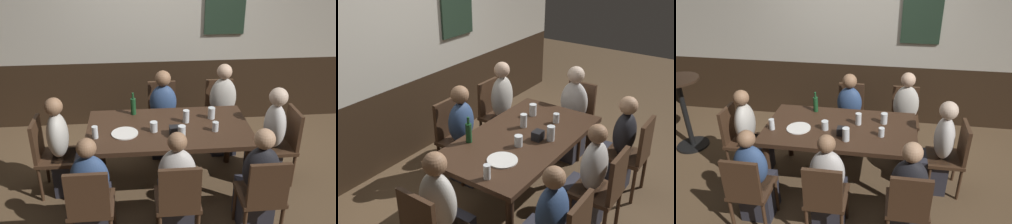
{
  "view_description": "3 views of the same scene",
  "coord_description": "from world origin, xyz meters",
  "views": [
    {
      "loc": [
        -0.33,
        -3.49,
        2.6
      ],
      "look_at": [
        -0.0,
        0.04,
        0.9
      ],
      "focal_mm": 39.75,
      "sensor_mm": 36.0,
      "label": 1
    },
    {
      "loc": [
        -2.92,
        -1.86,
        2.61
      ],
      "look_at": [
        -0.25,
        0.01,
        1.1
      ],
      "focal_mm": 42.78,
      "sensor_mm": 36.0,
      "label": 2
    },
    {
      "loc": [
        0.52,
        -3.1,
        2.56
      ],
      "look_at": [
        0.04,
        0.03,
        0.92
      ],
      "focal_mm": 33.69,
      "sensor_mm": 36.0,
      "label": 3
    }
  ],
  "objects": [
    {
      "name": "wall_back",
      "position": [
        0.01,
        1.65,
        1.3
      ],
      "size": [
        6.4,
        0.13,
        2.6
      ],
      "color": "#332316",
      "rests_on": "ground_plane"
    },
    {
      "name": "pint_glass_stout",
      "position": [
        -0.76,
        -0.16,
        0.8
      ],
      "size": [
        0.06,
        0.06,
        0.13
      ],
      "color": "silver",
      "rests_on": "dining_table"
    },
    {
      "name": "dining_table",
      "position": [
        0.0,
        0.0,
        0.66
      ],
      "size": [
        1.74,
        0.95,
        0.74
      ],
      "color": "#382316",
      "rests_on": "ground_plane"
    },
    {
      "name": "ground_plane",
      "position": [
        0.0,
        0.0,
        0.0
      ],
      "size": [
        12.0,
        12.0,
        0.0
      ],
      "primitive_type": "plane",
      "color": "brown"
    },
    {
      "name": "chair_right_near",
      "position": [
        0.76,
        -0.89,
        0.5
      ],
      "size": [
        0.4,
        0.4,
        0.88
      ],
      "color": "#422B1C",
      "rests_on": "ground_plane"
    },
    {
      "name": "pint_glass_pale",
      "position": [
        0.48,
        -0.13,
        0.79
      ],
      "size": [
        0.07,
        0.07,
        0.1
      ],
      "color": "silver",
      "rests_on": "dining_table"
    },
    {
      "name": "chair_mid_far",
      "position": [
        0.0,
        0.89,
        0.5
      ],
      "size": [
        0.4,
        0.4,
        0.88
      ],
      "color": "#422B1C",
      "rests_on": "ground_plane"
    },
    {
      "name": "person_right_near",
      "position": [
        0.76,
        -0.73,
        0.46
      ],
      "size": [
        0.34,
        0.37,
        1.09
      ],
      "color": "#2D2D38",
      "rests_on": "ground_plane"
    },
    {
      "name": "plate_white_large",
      "position": [
        -0.47,
        -0.11,
        0.75
      ],
      "size": [
        0.28,
        0.28,
        0.01
      ],
      "primitive_type": "cylinder",
      "color": "white",
      "rests_on": "dining_table"
    },
    {
      "name": "chair_right_far",
      "position": [
        0.76,
        0.89,
        0.5
      ],
      "size": [
        0.4,
        0.4,
        0.88
      ],
      "color": "#422B1C",
      "rests_on": "ground_plane"
    },
    {
      "name": "beer_bottle_green",
      "position": [
        -0.37,
        0.35,
        0.84
      ],
      "size": [
        0.06,
        0.06,
        0.26
      ],
      "color": "#194723",
      "rests_on": "dining_table"
    },
    {
      "name": "person_mid_near",
      "position": [
        0.0,
        -0.73,
        0.45
      ],
      "size": [
        0.34,
        0.37,
        1.09
      ],
      "color": "#2D2D38",
      "rests_on": "ground_plane"
    },
    {
      "name": "person_right_far",
      "position": [
        0.76,
        0.73,
        0.49
      ],
      "size": [
        0.34,
        0.37,
        1.16
      ],
      "color": "#2D2D38",
      "rests_on": "ground_plane"
    },
    {
      "name": "chair_head_east",
      "position": [
        1.28,
        0.0,
        0.5
      ],
      "size": [
        0.4,
        0.4,
        0.88
      ],
      "color": "#422B1C",
      "rests_on": "ground_plane"
    },
    {
      "name": "chair_mid_near",
      "position": [
        0.0,
        -0.89,
        0.5
      ],
      "size": [
        0.4,
        0.4,
        0.88
      ],
      "color": "#422B1C",
      "rests_on": "ground_plane"
    },
    {
      "name": "tumbler_water",
      "position": [
        -0.16,
        -0.08,
        0.79
      ],
      "size": [
        0.08,
        0.08,
        0.11
      ],
      "color": "silver",
      "rests_on": "dining_table"
    },
    {
      "name": "person_mid_far",
      "position": [
        -0.0,
        0.73,
        0.46
      ],
      "size": [
        0.34,
        0.37,
        1.1
      ],
      "color": "#2D2D38",
      "rests_on": "ground_plane"
    },
    {
      "name": "chair_left_near",
      "position": [
        -0.76,
        -0.89,
        0.5
      ],
      "size": [
        0.4,
        0.4,
        0.88
      ],
      "color": "#422B1C",
      "rests_on": "ground_plane"
    },
    {
      "name": "side_bar_table",
      "position": [
        -2.25,
        0.4,
        0.62
      ],
      "size": [
        0.56,
        0.56,
        1.05
      ],
      "color": "black",
      "rests_on": "ground_plane"
    },
    {
      "name": "person_head_west",
      "position": [
        -1.12,
        0.0,
        0.47
      ],
      "size": [
        0.37,
        0.34,
        1.12
      ],
      "color": "#2D2D38",
      "rests_on": "ground_plane"
    },
    {
      "name": "tumbler_short",
      "position": [
        0.2,
        0.1,
        0.8
      ],
      "size": [
        0.07,
        0.07,
        0.14
      ],
      "color": "silver",
      "rests_on": "dining_table"
    },
    {
      "name": "person_head_east",
      "position": [
        1.12,
        0.0,
        0.48
      ],
      "size": [
        0.37,
        0.34,
        1.14
      ],
      "color": "#2D2D38",
      "rests_on": "ground_plane"
    },
    {
      "name": "condiment_caddy",
      "position": [
        0.05,
        -0.16,
        0.79
      ],
      "size": [
        0.11,
        0.09,
        0.09
      ],
      "primitive_type": "cube",
      "color": "black",
      "rests_on": "dining_table"
    },
    {
      "name": "person_left_near",
      "position": [
        -0.76,
        -0.73,
        0.45
      ],
      "size": [
        0.34,
        0.37,
        1.07
      ],
      "color": "#2D2D38",
      "rests_on": "ground_plane"
    },
    {
      "name": "beer_glass_half",
      "position": [
        0.1,
        -0.27,
        0.8
      ],
      "size": [
        0.08,
        0.08,
        0.15
      ],
      "color": "silver",
      "rests_on": "dining_table"
    },
    {
      "name": "highball_clear",
      "position": [
        0.49,
        0.17,
        0.8
      ],
      "size": [
        0.08,
        0.08,
        0.13
      ],
      "color": "silver",
      "rests_on": "dining_table"
    },
    {
      "name": "chair_head_west",
      "position": [
        -1.28,
        0.0,
        0.5
      ],
      "size": [
        0.4,
        0.4,
        0.88
      ],
      "color": "#422B1C",
      "rests_on": "ground_plane"
    }
  ]
}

